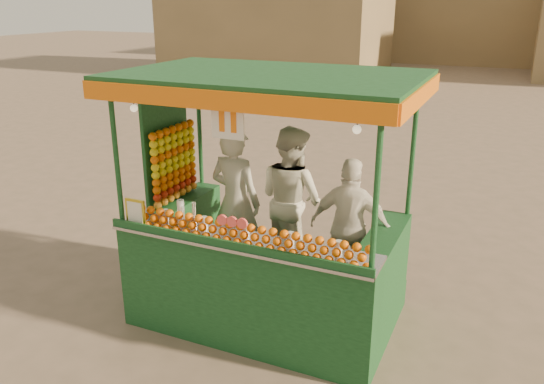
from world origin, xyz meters
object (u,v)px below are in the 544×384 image
at_px(vendor_left, 236,201).
at_px(vendor_right, 350,227).
at_px(juice_cart, 258,247).
at_px(vendor_middle, 291,199).

xyz_separation_m(vendor_left, vendor_right, (1.38, 0.07, -0.11)).
height_order(juice_cart, vendor_right, juice_cart).
bearing_deg(juice_cart, vendor_middle, 84.79).
xyz_separation_m(juice_cart, vendor_middle, (0.07, 0.78, 0.31)).
height_order(vendor_left, vendor_right, vendor_left).
bearing_deg(vendor_middle, juice_cart, 109.67).
relative_size(juice_cart, vendor_middle, 1.72).
bearing_deg(vendor_left, vendor_middle, -140.46).
relative_size(juice_cart, vendor_left, 1.71).
bearing_deg(vendor_left, juice_cart, 145.61).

